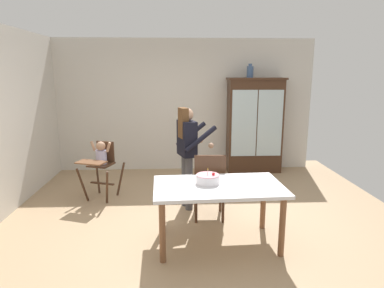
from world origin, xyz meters
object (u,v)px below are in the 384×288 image
(china_cabinet, at_px, (254,125))
(adult_person, at_px, (187,146))
(high_chair_with_toddler, at_px, (101,160))
(birthday_cake, at_px, (208,179))
(ceramic_vase, at_px, (250,72))
(dining_chair_far_side, at_px, (209,182))
(dining_table, at_px, (218,193))

(china_cabinet, distance_m, adult_person, 2.35)
(high_chair_with_toddler, bearing_deg, birthday_cake, -24.22)
(ceramic_vase, height_order, birthday_cake, ceramic_vase)
(adult_person, relative_size, birthday_cake, 5.47)
(birthday_cake, relative_size, dining_chair_far_side, 0.29)
(adult_person, distance_m, dining_table, 1.21)
(birthday_cake, bearing_deg, dining_chair_far_side, 82.11)
(high_chair_with_toddler, height_order, adult_person, adult_person)
(dining_table, bearing_deg, dining_chair_far_side, 93.38)
(dining_table, bearing_deg, birthday_cake, 150.29)
(high_chair_with_toddler, height_order, birthday_cake, high_chair_with_toddler)
(adult_person, xyz_separation_m, dining_chair_far_side, (0.28, -0.46, -0.41))
(ceramic_vase, distance_m, high_chair_with_toddler, 3.34)
(high_chair_with_toddler, relative_size, dining_chair_far_side, 0.99)
(dining_table, distance_m, dining_chair_far_side, 0.66)
(china_cabinet, distance_m, dining_chair_far_side, 2.63)
(ceramic_vase, bearing_deg, adult_person, -125.04)
(adult_person, xyz_separation_m, dining_table, (0.32, -1.12, -0.33))
(high_chair_with_toddler, distance_m, adult_person, 1.49)
(china_cabinet, height_order, ceramic_vase, ceramic_vase)
(adult_person, bearing_deg, china_cabinet, -55.75)
(dining_chair_far_side, bearing_deg, high_chair_with_toddler, -27.11)
(ceramic_vase, relative_size, dining_chair_far_side, 0.28)
(birthday_cake, bearing_deg, china_cabinet, 67.02)
(ceramic_vase, xyz_separation_m, dining_chair_far_side, (-1.02, -2.33, -1.49))
(high_chair_with_toddler, xyz_separation_m, dining_table, (1.70, -1.57, -0.01))
(ceramic_vase, bearing_deg, dining_table, -108.28)
(dining_chair_far_side, bearing_deg, china_cabinet, -114.66)
(ceramic_vase, relative_size, dining_table, 0.17)
(ceramic_vase, height_order, high_chair_with_toddler, ceramic_vase)
(china_cabinet, height_order, high_chair_with_toddler, china_cabinet)
(ceramic_vase, height_order, dining_table, ceramic_vase)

